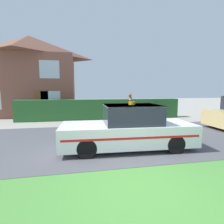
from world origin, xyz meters
TOP-DOWN VIEW (x-y plane):
  - ground_plane at (0.00, 0.00)m, footprint 80.00×80.00m
  - road_strip at (0.00, 3.75)m, footprint 28.00×5.79m
  - lawn_verge at (0.00, -0.47)m, footprint 28.00×2.66m
  - garden_hedge at (0.45, 8.96)m, footprint 11.50×0.69m
  - police_car at (0.48, 2.43)m, footprint 4.64×1.89m
  - cat at (0.55, 2.52)m, footprint 0.24×0.29m
  - house_left at (-5.23, 13.20)m, footprint 7.73×6.14m
  - wheelie_bin at (4.23, 7.78)m, footprint 0.79×0.81m

SIDE VIEW (x-z plane):
  - ground_plane at x=0.00m, z-range 0.00..0.00m
  - lawn_verge at x=0.00m, z-range 0.00..0.01m
  - road_strip at x=0.00m, z-range 0.00..0.01m
  - wheelie_bin at x=4.23m, z-range 0.00..1.01m
  - police_car at x=0.48m, z-range -0.12..1.53m
  - garden_hedge at x=0.45m, z-range 0.00..1.42m
  - cat at x=0.55m, z-range 1.64..1.92m
  - house_left at x=-5.23m, z-range 0.07..6.74m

